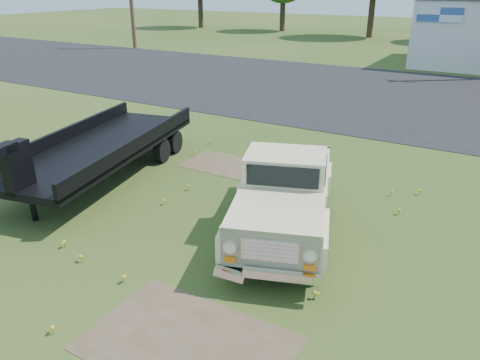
% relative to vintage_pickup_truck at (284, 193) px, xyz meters
% --- Properties ---
extents(ground, '(140.00, 140.00, 0.00)m').
position_rel_vintage_pickup_truck_xyz_m(ground, '(-1.26, -0.78, -0.89)').
color(ground, '#2B4616').
rests_on(ground, ground).
extents(asphalt_lot, '(90.00, 14.00, 0.02)m').
position_rel_vintage_pickup_truck_xyz_m(asphalt_lot, '(-1.26, 14.22, -0.89)').
color(asphalt_lot, black).
rests_on(asphalt_lot, ground).
extents(dirt_patch_a, '(3.00, 2.00, 0.01)m').
position_rel_vintage_pickup_truck_xyz_m(dirt_patch_a, '(0.24, -3.78, -0.89)').
color(dirt_patch_a, '#4F3D2A').
rests_on(dirt_patch_a, ground).
extents(dirt_patch_b, '(2.20, 1.60, 0.01)m').
position_rel_vintage_pickup_truck_xyz_m(dirt_patch_b, '(-3.26, 2.72, -0.89)').
color(dirt_patch_b, '#4F3D2A').
rests_on(dirt_patch_b, ground).
extents(vintage_pickup_truck, '(3.43, 5.27, 1.78)m').
position_rel_vintage_pickup_truck_xyz_m(vintage_pickup_truck, '(0.00, 0.00, 0.00)').
color(vintage_pickup_truck, beige).
rests_on(vintage_pickup_truck, ground).
extents(flatbed_trailer, '(3.84, 7.48, 1.95)m').
position_rel_vintage_pickup_truck_xyz_m(flatbed_trailer, '(-5.58, 0.30, 0.08)').
color(flatbed_trailer, black).
rests_on(flatbed_trailer, ground).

